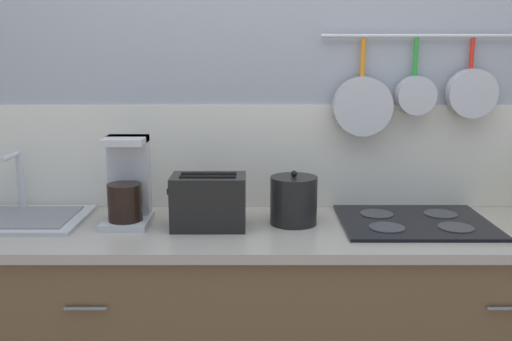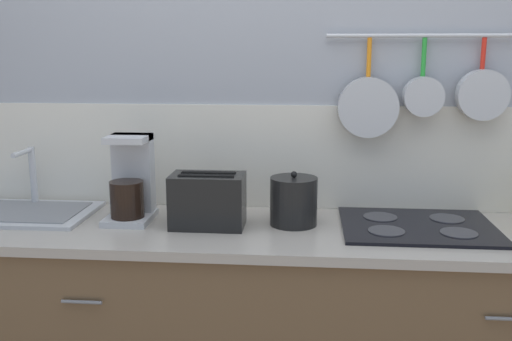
# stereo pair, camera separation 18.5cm
# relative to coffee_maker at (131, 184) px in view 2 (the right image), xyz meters

# --- Properties ---
(wall_back) EXTENTS (7.20, 0.15, 2.60)m
(wall_back) POSITION_rel_coffee_maker_xyz_m (0.62, 0.25, 0.24)
(wall_back) COLOR #999EA8
(wall_back) RESTS_ON ground_plane
(countertop) EXTENTS (2.82, 0.57, 0.03)m
(countertop) POSITION_rel_coffee_maker_xyz_m (0.62, -0.07, -0.15)
(countertop) COLOR #A59E93
(countertop) RESTS_ON cabinet_base
(sink_basin) EXTENTS (0.58, 0.37, 0.25)m
(sink_basin) POSITION_rel_coffee_maker_xyz_m (-0.46, 0.02, -0.12)
(sink_basin) COLOR #B7BABF
(sink_basin) RESTS_ON countertop
(coffee_maker) EXTENTS (0.17, 0.21, 0.33)m
(coffee_maker) POSITION_rel_coffee_maker_xyz_m (0.00, 0.00, 0.00)
(coffee_maker) COLOR #B7BABF
(coffee_maker) RESTS_ON countertop
(toaster) EXTENTS (0.29, 0.16, 0.20)m
(toaster) POSITION_rel_coffee_maker_xyz_m (0.31, -0.07, -0.04)
(toaster) COLOR black
(toaster) RESTS_ON countertop
(kettle) EXTENTS (0.18, 0.18, 0.20)m
(kettle) POSITION_rel_coffee_maker_xyz_m (0.63, -0.02, -0.05)
(kettle) COLOR black
(kettle) RESTS_ON countertop
(cooktop) EXTENTS (0.56, 0.44, 0.01)m
(cooktop) POSITION_rel_coffee_maker_xyz_m (1.09, -0.02, -0.13)
(cooktop) COLOR black
(cooktop) RESTS_ON countertop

